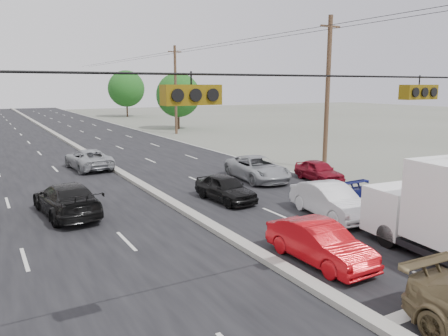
% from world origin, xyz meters
% --- Properties ---
extents(ground, '(200.00, 200.00, 0.00)m').
position_xyz_m(ground, '(0.00, 0.00, 0.00)').
color(ground, '#606356').
rests_on(ground, ground).
extents(road_surface, '(20.00, 160.00, 0.02)m').
position_xyz_m(road_surface, '(0.00, 30.00, 0.00)').
color(road_surface, black).
rests_on(road_surface, ground).
extents(center_median, '(0.50, 160.00, 0.20)m').
position_xyz_m(center_median, '(0.00, 30.00, 0.10)').
color(center_median, gray).
rests_on(center_median, ground).
extents(utility_pole_right_b, '(1.60, 0.30, 10.00)m').
position_xyz_m(utility_pole_right_b, '(12.50, 15.00, 5.11)').
color(utility_pole_right_b, '#422D1E').
rests_on(utility_pole_right_b, ground).
extents(utility_pole_right_c, '(1.60, 0.30, 10.00)m').
position_xyz_m(utility_pole_right_c, '(12.50, 40.00, 5.11)').
color(utility_pole_right_c, '#422D1E').
rests_on(utility_pole_right_c, ground).
extents(traffic_signals, '(25.00, 0.30, 0.54)m').
position_xyz_m(traffic_signals, '(1.40, 0.00, 5.49)').
color(traffic_signals, black).
rests_on(traffic_signals, ground).
extents(tree_right_mid, '(5.60, 5.60, 7.14)m').
position_xyz_m(tree_right_mid, '(15.00, 45.00, 4.34)').
color(tree_right_mid, '#382619').
rests_on(tree_right_mid, ground).
extents(tree_right_far, '(6.40, 6.40, 8.16)m').
position_xyz_m(tree_right_far, '(16.00, 70.00, 4.96)').
color(tree_right_far, '#382619').
rests_on(tree_right_far, ground).
extents(red_sedan, '(1.45, 3.99, 1.31)m').
position_xyz_m(red_sedan, '(1.40, 3.08, 0.65)').
color(red_sedan, '#BC0B12').
rests_on(red_sedan, ground).
extents(queue_car_a, '(1.84, 3.93, 1.30)m').
position_xyz_m(queue_car_a, '(2.53, 11.10, 0.65)').
color(queue_car_a, black).
rests_on(queue_car_a, ground).
extents(queue_car_b, '(2.11, 4.53, 1.44)m').
position_xyz_m(queue_car_b, '(5.17, 6.61, 0.72)').
color(queue_car_b, silver).
rests_on(queue_car_b, ground).
extents(queue_car_c, '(2.75, 5.24, 1.41)m').
position_xyz_m(queue_car_c, '(6.59, 14.36, 0.70)').
color(queue_car_c, gray).
rests_on(queue_car_c, ground).
extents(queue_car_d, '(2.01, 4.68, 1.34)m').
position_xyz_m(queue_car_d, '(7.00, 4.84, 0.67)').
color(queue_car_d, navy).
rests_on(queue_car_d, ground).
extents(queue_car_e, '(1.85, 3.76, 1.23)m').
position_xyz_m(queue_car_e, '(9.60, 12.31, 0.62)').
color(queue_car_e, maroon).
rests_on(queue_car_e, ground).
extents(oncoming_near, '(2.44, 5.14, 1.45)m').
position_xyz_m(oncoming_near, '(-4.66, 12.43, 0.72)').
color(oncoming_near, black).
rests_on(oncoming_near, ground).
extents(oncoming_far, '(2.59, 5.03, 1.36)m').
position_xyz_m(oncoming_far, '(-1.40, 22.86, 0.68)').
color(oncoming_far, '#94979B').
rests_on(oncoming_far, ground).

